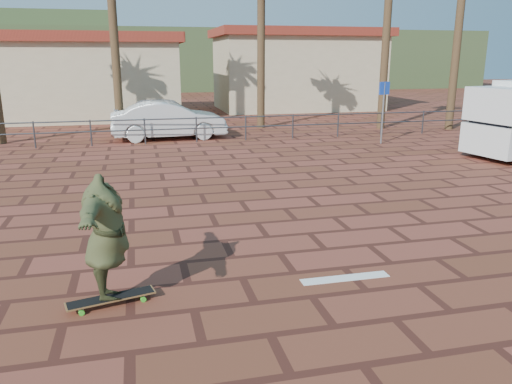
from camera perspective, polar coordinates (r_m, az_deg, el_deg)
ground at (r=8.69m, az=2.72°, el=-7.01°), size 120.00×120.00×0.00m
paint_stripe at (r=7.88m, az=10.15°, el=-9.65°), size 1.40×0.22×0.01m
guardrail at (r=20.02m, az=-6.84°, el=7.60°), size 24.06×0.06×1.00m
building_west at (r=29.98m, az=-21.03°, el=12.28°), size 12.60×7.60×4.50m
building_east at (r=33.35m, az=4.69°, el=13.84°), size 10.60×6.60×5.00m
hill_front at (r=57.77m, az=-11.49°, el=14.60°), size 70.00×18.00×6.00m
longboard at (r=7.23m, az=-16.23°, el=-11.59°), size 1.21×0.54×0.12m
skateboarder at (r=6.89m, az=-16.77°, el=-4.97°), size 0.68×2.15×1.73m
car_silver at (r=23.05m, az=-10.22°, el=8.71°), size 4.70×2.14×1.56m
car_white at (r=21.00m, az=-9.93°, el=8.06°), size 4.70×1.81×1.53m
street_sign at (r=20.06m, az=14.38°, el=10.07°), size 0.47×0.16×2.37m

